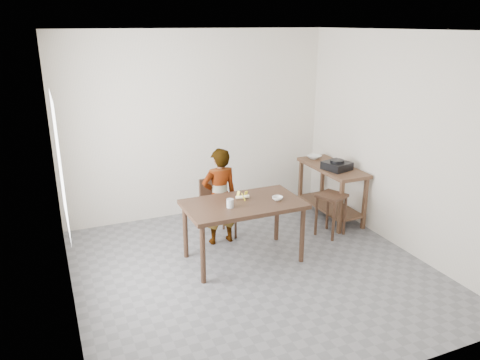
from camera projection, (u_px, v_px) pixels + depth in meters
name	position (u px, v px, depth m)	size (l,w,h in m)	color
floor	(253.00, 272.00, 5.53)	(4.00, 4.00, 0.04)	slate
ceiling	(256.00, 28.00, 4.65)	(4.00, 4.00, 0.04)	white
wall_back	(196.00, 125.00, 6.85)	(4.00, 0.04, 2.70)	white
wall_front	(374.00, 233.00, 3.33)	(4.00, 0.04, 2.70)	white
wall_left	(57.00, 184.00, 4.33)	(0.04, 4.00, 2.70)	white
wall_right	(401.00, 143.00, 5.84)	(0.04, 4.00, 2.70)	white
window_pane	(60.00, 163.00, 4.48)	(0.02, 1.10, 1.30)	white
dining_table	(243.00, 231.00, 5.66)	(1.40, 0.80, 0.75)	#3D271A
prep_counter	(331.00, 192.00, 6.90)	(0.50, 1.20, 0.80)	brown
child	(220.00, 196.00, 6.03)	(0.47, 0.31, 1.29)	white
dining_chair	(219.00, 209.00, 6.27)	(0.39, 0.39, 0.80)	#3D271A
stool	(331.00, 215.00, 6.35)	(0.33, 0.33, 0.59)	#3D271A
glass_tumbler	(230.00, 203.00, 5.38)	(0.08, 0.08, 0.10)	silver
small_bowl	(277.00, 198.00, 5.61)	(0.13, 0.13, 0.04)	silver
banana	(242.00, 196.00, 5.64)	(0.19, 0.13, 0.07)	gold
serving_bowl	(314.00, 157.00, 7.13)	(0.21, 0.21, 0.05)	silver
gas_burner	(337.00, 166.00, 6.60)	(0.33, 0.33, 0.11)	black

